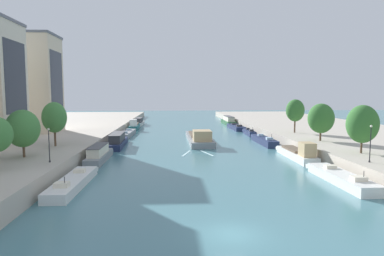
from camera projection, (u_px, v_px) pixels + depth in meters
The scene contains 25 objects.
ground_plane at pixel (232, 234), 24.76m from camera, with size 400.00×400.00×0.00m, color teal.
quay_left at pixel (36, 135), 77.09m from camera, with size 36.00×170.00×2.13m, color #B7AD9E.
quay_right at pixel (336, 133), 81.48m from camera, with size 36.00×170.00×2.13m, color #B7AD9E.
barge_midriver at pixel (199, 138), 73.33m from camera, with size 4.90×22.86×3.22m.
wake_behind_barge at pixel (197, 153), 59.16m from camera, with size 5.60×5.89×0.03m.
moored_boat_left_near at pixel (73, 182), 37.51m from camera, with size 2.70×13.69×2.13m.
moored_boat_left_gap_after at pixel (99, 154), 52.05m from camera, with size 2.33×12.44×2.54m.
moored_boat_left_far at pixel (118, 141), 66.91m from camera, with size 2.94×14.79×2.73m.
moored_boat_left_end at pixel (127, 134), 84.52m from camera, with size 3.11×15.07×2.22m.
moored_boat_left_midway at pixel (134, 126), 100.67m from camera, with size 2.99×13.56×3.24m.
moored_boat_left_downstream at pixel (139, 122), 115.08m from camera, with size 2.66×12.95×2.51m.
moored_boat_right_lone at pixel (340, 177), 39.42m from camera, with size 2.95×13.34×2.24m.
moored_boat_right_second at pixel (298, 153), 53.82m from camera, with size 2.66×13.76×3.20m.
moored_boat_right_end at pixel (264, 140), 70.84m from camera, with size 2.38×14.06×2.45m.
moored_boat_right_upstream at pixel (249, 132), 86.39m from camera, with size 2.03×10.58×2.34m.
moored_boat_right_downstream at pixel (236, 127), 100.90m from camera, with size 3.33×14.69×2.30m.
moored_boat_right_far at pixel (228, 121), 117.34m from camera, with size 2.89×16.84×2.93m.
tree_left_far at pixel (23, 129), 43.59m from camera, with size 4.24×4.24×6.20m.
tree_left_nearest at pixel (54, 117), 53.06m from camera, with size 3.79×3.79×6.99m.
tree_right_by_lamp at pixel (362, 124), 46.63m from camera, with size 4.29×4.29×6.72m.
tree_right_midway at pixel (321, 118), 59.30m from camera, with size 4.53×4.53×6.61m.
tree_right_far at pixel (295, 110), 72.19m from camera, with size 3.89×3.89×7.17m.
lamppost_left_bank at pixel (49, 144), 40.35m from camera, with size 0.28×0.28×4.14m.
lamppost_right_bank at pixel (370, 142), 40.31m from camera, with size 0.28×0.28×4.51m.
building_left_corner at pixel (28, 84), 72.62m from camera, with size 12.55×9.67×21.06m.
Camera 1 is at (-4.43, -23.65, 10.19)m, focal length 31.53 mm.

